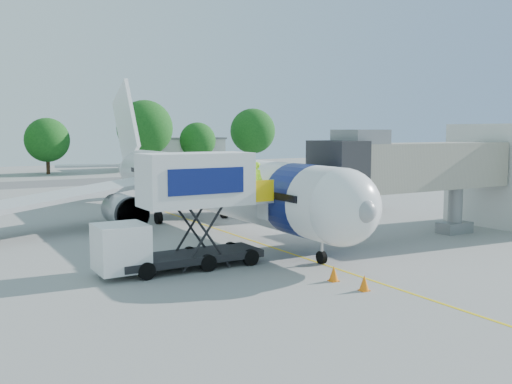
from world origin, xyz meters
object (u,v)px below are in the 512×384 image
jet_bridge (405,168)px  ground_tug (456,273)px  catering_hiloader (183,211)px  aircraft (203,183)px

jet_bridge → ground_tug: bearing=-123.8°
catering_hiloader → ground_tug: (8.13, -9.13, -2.03)m
aircraft → catering_hiloader: bearing=-119.4°
jet_bridge → ground_tug: (-6.13, -9.14, -3.61)m
jet_bridge → aircraft: bearing=125.7°
aircraft → jet_bridge: (7.99, -11.12, 1.39)m
aircraft → jet_bridge: 13.77m
aircraft → jet_bridge: bearing=-54.3°
ground_tug → aircraft: bearing=77.5°
jet_bridge → catering_hiloader: 14.34m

